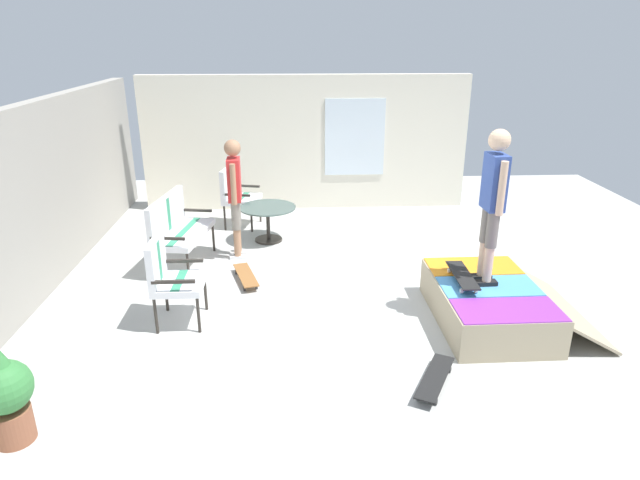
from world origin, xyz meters
TOP-DOWN VIEW (x-y plane):
  - ground_plane at (0.00, 0.00)m, footprint 12.00×12.00m
  - back_wall_cinderblock at (0.00, 4.00)m, footprint 9.00×0.20m
  - house_facade at (3.80, 0.49)m, footprint 0.23×6.00m
  - skate_ramp at (-0.81, -1.50)m, footprint 1.74×1.75m
  - patio_bench at (1.05, 2.42)m, footprint 1.32×0.74m
  - patio_chair_near_house at (2.74, 1.74)m, footprint 0.72×0.67m
  - patio_chair_by_wall at (-0.63, 2.18)m, footprint 0.62×0.55m
  - patio_table at (1.97, 1.16)m, footprint 0.90×0.90m
  - person_watching at (1.32, 1.59)m, footprint 0.48×0.25m
  - person_skater at (-0.70, -1.44)m, footprint 0.48×0.25m
  - skateboard_by_bench at (0.43, 1.41)m, footprint 0.82×0.41m
  - skateboard_spare at (-2.02, -0.57)m, footprint 0.80×0.55m
  - skateboard_on_ramp at (-0.71, -1.18)m, footprint 0.80×0.22m
  - potted_plant at (-2.59, 3.08)m, footprint 0.44×0.44m

SIDE VIEW (x-z plane):
  - ground_plane at x=0.00m, z-range -0.10..0.00m
  - skateboard_by_bench at x=0.43m, z-range 0.03..0.14m
  - skateboard_spare at x=-2.02m, z-range 0.03..0.14m
  - skate_ramp at x=-0.81m, z-range 0.00..0.45m
  - patio_table at x=1.97m, z-range 0.12..0.69m
  - potted_plant at x=-2.59m, z-range 0.01..0.93m
  - skateboard_on_ramp at x=-0.71m, z-range 0.49..0.59m
  - patio_chair_near_house at x=2.74m, z-range 0.10..1.12m
  - patio_chair_by_wall at x=-0.63m, z-range 0.10..1.12m
  - patio_bench at x=1.05m, z-range 0.11..1.13m
  - person_watching at x=1.32m, z-range 0.16..1.92m
  - back_wall_cinderblock at x=0.00m, z-range 0.00..2.36m
  - house_facade at x=3.80m, z-range 0.00..2.47m
  - person_skater at x=-0.70m, z-range 0.61..2.38m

